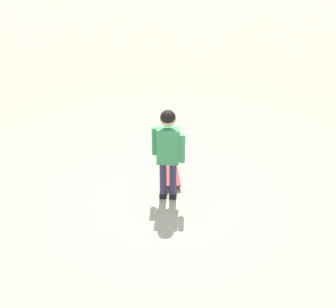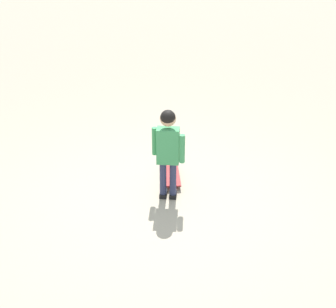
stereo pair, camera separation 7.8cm
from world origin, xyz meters
TOP-DOWN VIEW (x-y plane):
  - ground_plane at (0.00, 0.00)m, footprint 50.00×50.00m
  - child_person at (-0.12, 0.15)m, footprint 0.37×0.28m
  - skateboard at (-0.47, 0.40)m, footprint 0.63×0.44m

SIDE VIEW (x-z plane):
  - ground_plane at x=0.00m, z-range 0.00..0.00m
  - skateboard at x=-0.47m, z-range 0.02..0.10m
  - child_person at x=-0.12m, z-range 0.13..1.19m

